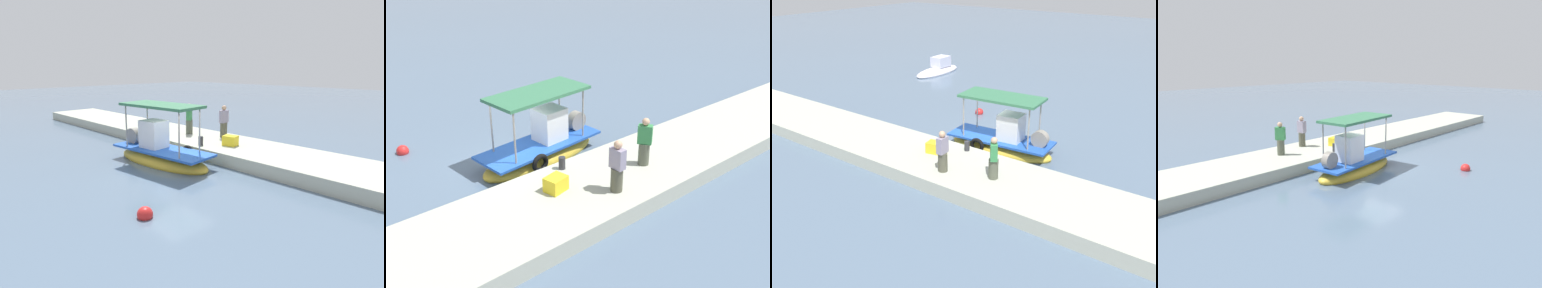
# 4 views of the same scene
# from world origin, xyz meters

# --- Properties ---
(ground_plane) EXTENTS (120.00, 120.00, 0.00)m
(ground_plane) POSITION_xyz_m (0.00, 0.00, 0.00)
(ground_plane) COLOR slate
(dock_quay) EXTENTS (36.00, 3.81, 0.60)m
(dock_quay) POSITION_xyz_m (0.00, -3.75, 0.30)
(dock_quay) COLOR #AEB1A0
(dock_quay) RESTS_ON ground_plane
(main_fishing_boat) EXTENTS (5.46, 2.28, 3.14)m
(main_fishing_boat) POSITION_xyz_m (1.35, -0.25, 0.49)
(main_fishing_boat) COLOR gold
(main_fishing_boat) RESTS_ON ground_plane
(fisherman_near_bollard) EXTENTS (0.55, 0.57, 1.77)m
(fisherman_near_bollard) POSITION_xyz_m (3.19, -3.91, 1.40)
(fisherman_near_bollard) COLOR #4F5544
(fisherman_near_bollard) RESTS_ON dock_quay
(fisherman_by_crate) EXTENTS (0.41, 0.51, 1.77)m
(fisherman_by_crate) POSITION_xyz_m (1.16, -4.61, 1.40)
(fisherman_by_crate) COLOR #4F4E3E
(fisherman_by_crate) RESTS_ON dock_quay
(mooring_bollard) EXTENTS (0.24, 0.24, 0.45)m
(mooring_bollard) POSITION_xyz_m (0.73, -2.32, 0.82)
(mooring_bollard) COLOR #2D2D33
(mooring_bollard) RESTS_ON dock_quay
(cargo_crate) EXTENTS (0.77, 0.67, 0.50)m
(cargo_crate) POSITION_xyz_m (-0.33, -3.35, 0.85)
(cargo_crate) COLOR yellow
(cargo_crate) RESTS_ON dock_quay
(marker_buoy) EXTENTS (0.50, 0.50, 0.50)m
(marker_buoy) POSITION_xyz_m (-2.75, 3.74, 0.10)
(marker_buoy) COLOR red
(marker_buoy) RESTS_ON ground_plane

